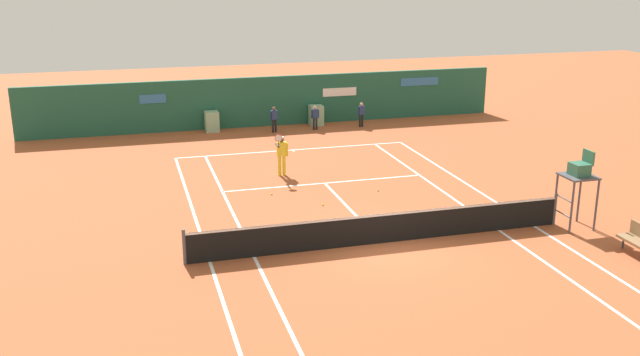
{
  "coord_description": "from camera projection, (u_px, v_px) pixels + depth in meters",
  "views": [
    {
      "loc": [
        -7.38,
        -19.12,
        8.32
      ],
      "look_at": [
        -0.7,
        4.59,
        0.8
      ],
      "focal_mm": 40.06,
      "sensor_mm": 36.0,
      "label": 1
    }
  ],
  "objects": [
    {
      "name": "ball_kid_right_post",
      "position": [
        274.0,
        118.0,
        35.85
      ],
      "size": [
        0.43,
        0.22,
        1.32
      ],
      "rotation": [
        0.0,
        0.0,
        3.33
      ],
      "color": "black",
      "rests_on": "ground_plane"
    },
    {
      "name": "tennis_ball_by_sideline",
      "position": [
        378.0,
        190.0,
        26.87
      ],
      "size": [
        0.07,
        0.07,
        0.07
      ],
      "primitive_type": "sphere",
      "color": "#CCE033",
      "rests_on": "ground_plane"
    },
    {
      "name": "ground_plane",
      "position": [
        376.0,
        236.0,
        22.47
      ],
      "size": [
        80.0,
        80.0,
        0.01
      ],
      "color": "#A8512D"
    },
    {
      "name": "tennis_net",
      "position": [
        383.0,
        227.0,
        21.8
      ],
      "size": [
        12.1,
        0.1,
        1.07
      ],
      "color": "#4C4C51",
      "rests_on": "ground_plane"
    },
    {
      "name": "sponsor_back_wall",
      "position": [
        268.0,
        102.0,
        37.2
      ],
      "size": [
        25.0,
        1.02,
        2.58
      ],
      "color": "#1E5642",
      "rests_on": "ground_plane"
    },
    {
      "name": "player_on_baseline",
      "position": [
        282.0,
        152.0,
        28.56
      ],
      "size": [
        0.66,
        0.67,
        1.84
      ],
      "rotation": [
        0.0,
        0.0,
        3.12
      ],
      "color": "yellow",
      "rests_on": "ground_plane"
    },
    {
      "name": "tennis_ball_mid_court",
      "position": [
        272.0,
        194.0,
        26.44
      ],
      "size": [
        0.07,
        0.07,
        0.07
      ],
      "primitive_type": "sphere",
      "color": "#CCE033",
      "rests_on": "ground_plane"
    },
    {
      "name": "tennis_ball_near_service_line",
      "position": [
        323.0,
        205.0,
        25.29
      ],
      "size": [
        0.07,
        0.07,
        0.07
      ],
      "primitive_type": "sphere",
      "color": "#CCE033",
      "rests_on": "ground_plane"
    },
    {
      "name": "umpire_chair",
      "position": [
        579.0,
        176.0,
        22.74
      ],
      "size": [
        1.0,
        1.0,
        2.57
      ],
      "rotation": [
        0.0,
        0.0,
        1.57
      ],
      "color": "#47474C",
      "rests_on": "ground_plane"
    },
    {
      "name": "ball_kid_centre_post",
      "position": [
        315.0,
        116.0,
        36.42
      ],
      "size": [
        0.42,
        0.17,
        1.25
      ],
      "rotation": [
        0.0,
        0.0,
        3.1
      ],
      "color": "black",
      "rests_on": "ground_plane"
    },
    {
      "name": "ball_kid_left_post",
      "position": [
        361.0,
        113.0,
        37.06
      ],
      "size": [
        0.42,
        0.21,
        1.29
      ],
      "rotation": [
        0.0,
        0.0,
        3.33
      ],
      "color": "black",
      "rests_on": "ground_plane"
    }
  ]
}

